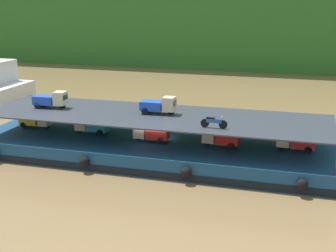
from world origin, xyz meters
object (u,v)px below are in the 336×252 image
mini_truck_upper_mid (159,105)px  cargo_barge (154,149)px  mini_truck_lower_stern (36,120)px  mini_truck_upper_stern (51,99)px  mini_truck_lower_aft (91,125)px  mini_truck_lower_fore (220,138)px  mini_truck_lower_bow (295,141)px  mini_truck_lower_mid (151,133)px  motorcycle_upper_port (214,122)px

mini_truck_upper_mid → cargo_barge: bearing=-116.0°
mini_truck_lower_stern → mini_truck_upper_stern: size_ratio=0.99×
mini_truck_lower_aft → mini_truck_lower_fore: size_ratio=1.00×
mini_truck_lower_aft → mini_truck_lower_bow: bearing=0.4°
mini_truck_lower_mid → mini_truck_lower_bow: 10.85m
mini_truck_lower_stern → cargo_barge: bearing=-3.0°
mini_truck_lower_aft → motorcycle_upper_port: motorcycle_upper_port is taller
cargo_barge → mini_truck_lower_fore: (5.29, -0.23, 1.44)m
mini_truck_lower_stern → motorcycle_upper_port: 16.29m
mini_truck_lower_aft → mini_truck_upper_mid: 6.06m
mini_truck_lower_fore → mini_truck_lower_bow: same height
mini_truck_lower_fore → mini_truck_upper_mid: mini_truck_upper_mid is taller
mini_truck_upper_stern → motorcycle_upper_port: (14.08, -2.37, -0.26)m
mini_truck_upper_mid → motorcycle_upper_port: (4.92, -2.87, -0.26)m
mini_truck_lower_aft → mini_truck_lower_bow: 16.17m
mini_truck_lower_bow → motorcycle_upper_port: (-5.53, -2.72, 1.74)m
cargo_barge → mini_truck_lower_mid: mini_truck_lower_mid is taller
mini_truck_lower_stern → mini_truck_lower_fore: same height
mini_truck_lower_stern → motorcycle_upper_port: (15.93, -2.91, 1.74)m
mini_truck_lower_mid → mini_truck_lower_fore: size_ratio=1.01×
mini_truck_lower_bow → mini_truck_upper_stern: mini_truck_upper_stern is taller
cargo_barge → mini_truck_lower_bow: (10.71, 0.37, 1.44)m
mini_truck_lower_mid → mini_truck_upper_mid: bearing=69.1°
mini_truck_lower_aft → mini_truck_lower_bow: same height
mini_truck_lower_aft → mini_truck_upper_stern: (-3.44, -0.24, 2.00)m
mini_truck_lower_bow → mini_truck_upper_mid: 10.64m
cargo_barge → mini_truck_lower_mid: bearing=-104.4°
mini_truck_lower_aft → cargo_barge: bearing=-2.7°
cargo_barge → mini_truck_lower_fore: bearing=-2.5°
mini_truck_lower_fore → motorcycle_upper_port: 2.75m
cargo_barge → mini_truck_lower_stern: (-10.75, 0.56, 1.44)m
mini_truck_lower_stern → mini_truck_lower_mid: (10.64, -1.00, 0.00)m
motorcycle_upper_port → mini_truck_lower_stern: bearing=169.7°
mini_truck_lower_mid → cargo_barge: bearing=75.6°
mini_truck_upper_mid → mini_truck_lower_aft: bearing=-177.3°
cargo_barge → mini_truck_lower_stern: mini_truck_lower_stern is taller
mini_truck_lower_fore → mini_truck_lower_bow: (5.41, 0.60, 0.00)m
mini_truck_lower_fore → mini_truck_lower_bow: bearing=6.3°
mini_truck_lower_stern → mini_truck_lower_fore: (16.05, -0.79, 0.00)m
cargo_barge → mini_truck_upper_mid: mini_truck_upper_mid is taller
mini_truck_lower_mid → motorcycle_upper_port: size_ratio=1.47×
mini_truck_lower_stern → mini_truck_upper_mid: bearing=-0.2°
mini_truck_lower_stern → mini_truck_lower_bow: bearing=-0.5°
mini_truck_lower_stern → mini_truck_lower_aft: same height
mini_truck_lower_bow → mini_truck_upper_mid: mini_truck_upper_mid is taller
mini_truck_lower_fore → mini_truck_lower_bow: size_ratio=1.01×
mini_truck_lower_fore → mini_truck_upper_stern: bearing=179.0°
mini_truck_lower_mid → mini_truck_upper_stern: mini_truck_upper_stern is taller
mini_truck_lower_mid → mini_truck_upper_mid: mini_truck_upper_mid is taller
mini_truck_lower_aft → mini_truck_upper_stern: 3.98m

